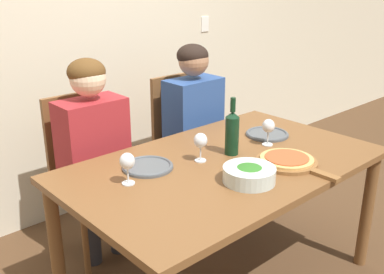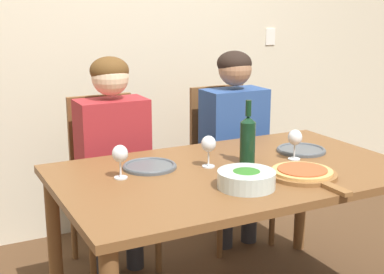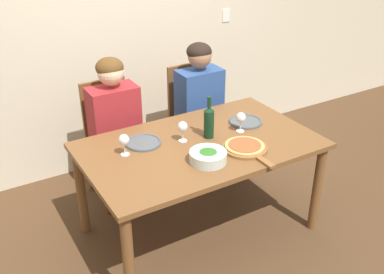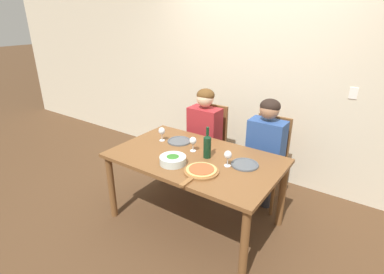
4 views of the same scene
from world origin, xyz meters
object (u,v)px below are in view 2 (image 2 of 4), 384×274
Objects in this scene: wine_bottle at (248,139)px; dinner_plate_left at (150,166)px; person_man at (235,131)px; wine_glass_right at (295,139)px; broccoli_bowl at (246,179)px; chair_right at (225,160)px; wine_glass_centre at (209,145)px; person_woman at (114,146)px; pizza_on_board at (303,173)px; wine_glass_left at (120,155)px; chair_left at (108,178)px; dinner_plate_right at (301,150)px.

wine_bottle is 0.48m from dinner_plate_left.
person_man reaches higher than wine_bottle.
person_man is 8.06× the size of wine_glass_right.
wine_bottle is 0.35m from broccoli_bowl.
wine_bottle reaches higher than chair_right.
person_man reaches higher than wine_glass_centre.
broccoli_bowl reaches higher than dinner_plate_left.
person_man is 3.94× the size of wine_bottle.
person_woman reaches higher than pizza_on_board.
wine_bottle is 0.32m from pizza_on_board.
wine_glass_left is at bearing -154.53° from dinner_plate_left.
chair_right is at bearing 0.00° from chair_left.
pizza_on_board is 2.97× the size of wine_glass_centre.
wine_bottle reaches higher than broccoli_bowl.
wine_bottle is 0.25m from wine_glass_right.
chair_left is at bearing 90.51° from dinner_plate_left.
wine_bottle reaches higher than wine_glass_left.
wine_bottle is at bearing -55.29° from person_woman.
dinner_plate_left is at bearing -89.49° from chair_left.
chair_left and chair_right have the same top height.
wine_bottle reaches higher than dinner_plate_right.
pizza_on_board reaches higher than dinner_plate_left.
chair_left is at bearing 180.00° from chair_right.
dinner_plate_right is 0.56× the size of pizza_on_board.
wine_glass_left is (-0.17, -0.70, 0.33)m from chair_left.
person_woman is at bearing 121.15° from pizza_on_board.
person_woman is 8.06× the size of wine_glass_centre.
wine_glass_right is at bearing -10.53° from wine_bottle.
dinner_plate_right is at bearing 52.98° from pizza_on_board.
wine_glass_right is (0.13, 0.24, 0.09)m from pizza_on_board.
chair_right is 0.75m from dinner_plate_right.
broccoli_bowl is 0.97× the size of dinner_plate_right.
wine_glass_left is at bearing 179.40° from dinner_plate_right.
broccoli_bowl reaches higher than pizza_on_board.
chair_left is 1.12m from wine_glass_right.
wine_glass_right reaches higher than pizza_on_board.
wine_glass_right is at bearing -96.11° from chair_right.
person_woman is 4.83× the size of dinner_plate_right.
chair_left is 1.11m from dinner_plate_right.
wine_bottle is 0.69× the size of pizza_on_board.
chair_right is at bearing 38.53° from dinner_plate_left.
dinner_plate_left is 0.21m from wine_glass_left.
wine_bottle is 0.39m from dinner_plate_right.
person_woman is at bearing -171.42° from chair_right.
dinner_plate_left is (-0.44, 0.15, -0.11)m from wine_bottle.
wine_bottle is at bearing -6.19° from wine_glass_left.
wine_glass_right reaches higher than broccoli_bowl.
dinner_plate_right is at bearing 31.62° from broccoli_bowl.
wine_glass_centre is at bearing -125.69° from chair_right.
chair_left is 0.80× the size of person_woman.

